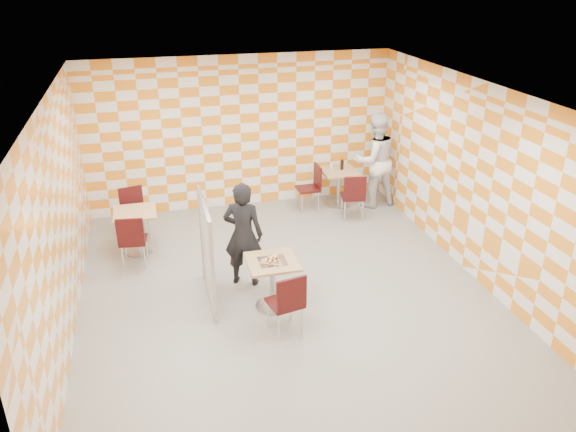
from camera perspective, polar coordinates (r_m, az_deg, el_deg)
The scene contains 15 objects.
room_shell at distance 8.38m, azimuth -1.25°, elevation 3.05°, with size 7.00×7.00×7.00m.
main_table at distance 7.97m, azimuth -1.60°, elevation -6.07°, with size 0.70×0.70×0.75m.
second_table at distance 11.38m, azimuth 5.19°, elevation 3.50°, with size 0.70×0.70×0.75m.
empty_table at distance 9.81m, azimuth -15.16°, elevation -0.83°, with size 0.70×0.70×0.75m.
chair_main_front at distance 7.36m, azimuth -0.01°, elevation -8.55°, with size 0.50×0.50×0.92m.
chair_second_front at distance 10.71m, azimuth 6.68°, elevation 2.25°, with size 0.49×0.50×0.92m.
chair_second_side at distance 11.13m, azimuth 2.50°, elevation 3.27°, with size 0.43×0.42×0.92m.
chair_empty_near at distance 9.28m, azimuth -15.56°, elevation -2.14°, with size 0.47×0.48×0.92m.
chair_empty_far at distance 10.36m, azimuth -15.43°, elevation 0.72°, with size 0.51×0.51×0.92m.
partition at distance 8.10m, azimuth -8.24°, elevation -3.52°, with size 0.08×1.38×1.55m.
man_dark at distance 8.44m, azimuth -4.57°, elevation -1.87°, with size 0.60×0.40×1.65m, color black.
man_white at distance 11.33m, azimuth 8.78°, elevation 5.63°, with size 0.93×0.73×1.92m, color white.
pizza_on_foil at distance 7.83m, azimuth -1.59°, elevation -4.49°, with size 0.40×0.40×0.04m.
sport_bottle at distance 11.34m, azimuth 4.44°, elevation 5.22°, with size 0.06×0.06×0.20m.
soda_bottle at distance 11.33m, azimuth 5.51°, elevation 5.24°, with size 0.07×0.07×0.23m.
Camera 1 is at (-1.79, -7.05, 4.55)m, focal length 35.00 mm.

